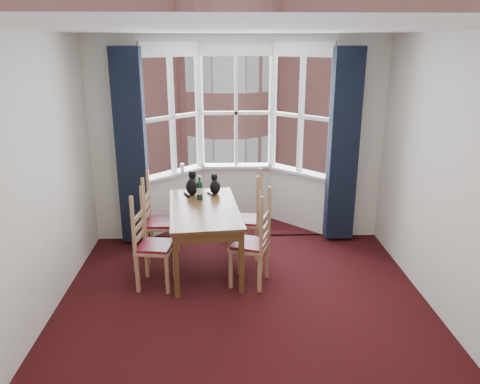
{
  "coord_description": "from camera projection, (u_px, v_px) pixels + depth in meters",
  "views": [
    {
      "loc": [
        -0.21,
        -4.06,
        2.7
      ],
      "look_at": [
        -0.01,
        1.05,
        1.05
      ],
      "focal_mm": 35.0,
      "sensor_mm": 36.0,
      "label": 1
    }
  ],
  "objects": [
    {
      "name": "floor",
      "position": [
        245.0,
        323.0,
        4.7
      ],
      "size": [
        4.5,
        4.5,
        0.0
      ],
      "primitive_type": "plane",
      "color": "black",
      "rests_on": "ground"
    },
    {
      "name": "chair_right_near",
      "position": [
        257.0,
        246.0,
        5.33
      ],
      "size": [
        0.51,
        0.53,
        0.92
      ],
      "color": "#A97C52",
      "rests_on": "floor"
    },
    {
      "name": "ceiling",
      "position": [
        247.0,
        29.0,
        3.84
      ],
      "size": [
        4.5,
        4.5,
        0.0
      ],
      "primitive_type": "plane",
      "rotation": [
        3.14,
        0.0,
        0.0
      ],
      "color": "white",
      "rests_on": "floor"
    },
    {
      "name": "chair_left_far",
      "position": [
        155.0,
        224.0,
        5.99
      ],
      "size": [
        0.4,
        0.42,
        0.92
      ],
      "color": "#A97C52",
      "rests_on": "floor"
    },
    {
      "name": "street",
      "position": [
        225.0,
        156.0,
        37.21
      ],
      "size": [
        80.0,
        80.0,
        0.0
      ],
      "primitive_type": "plane",
      "color": "#333335",
      "rests_on": "ground"
    },
    {
      "name": "wall_left",
      "position": [
        24.0,
        193.0,
        4.2
      ],
      "size": [
        0.0,
        4.5,
        4.5
      ],
      "primitive_type": "plane",
      "rotation": [
        1.57,
        0.0,
        1.57
      ],
      "color": "silver",
      "rests_on": "floor"
    },
    {
      "name": "chair_right_far",
      "position": [
        252.0,
        221.0,
        6.07
      ],
      "size": [
        0.47,
        0.48,
        0.92
      ],
      "color": "#A97C52",
      "rests_on": "floor"
    },
    {
      "name": "cat_right",
      "position": [
        215.0,
        186.0,
        6.15
      ],
      "size": [
        0.16,
        0.21,
        0.27
      ],
      "color": "black",
      "rests_on": "dining_table"
    },
    {
      "name": "curtain_right",
      "position": [
        343.0,
        146.0,
        6.3
      ],
      "size": [
        0.38,
        0.22,
        2.6
      ],
      "primitive_type": "cube",
      "color": "black",
      "rests_on": "floor"
    },
    {
      "name": "wall_back_pier_left",
      "position": [
        117.0,
        142.0,
        6.35
      ],
      "size": [
        0.7,
        0.12,
        2.8
      ],
      "primitive_type": "cube",
      "color": "silver",
      "rests_on": "floor"
    },
    {
      "name": "wall_back_pier_right",
      "position": [
        357.0,
        140.0,
        6.47
      ],
      "size": [
        0.7,
        0.12,
        2.8
      ],
      "primitive_type": "cube",
      "color": "silver",
      "rests_on": "floor"
    },
    {
      "name": "curtain_left",
      "position": [
        131.0,
        148.0,
        6.2
      ],
      "size": [
        0.38,
        0.22,
        2.6
      ],
      "primitive_type": "cube",
      "color": "black",
      "rests_on": "floor"
    },
    {
      "name": "wall_near",
      "position": [
        271.0,
        341.0,
        2.13
      ],
      "size": [
        4.0,
        0.0,
        4.0
      ],
      "primitive_type": "plane",
      "rotation": [
        -1.57,
        0.0,
        0.0
      ],
      "color": "silver",
      "rests_on": "floor"
    },
    {
      "name": "bay_window",
      "position": [
        237.0,
        134.0,
        6.89
      ],
      "size": [
        2.76,
        0.94,
        2.8
      ],
      "color": "white",
      "rests_on": "floor"
    },
    {
      "name": "cat_left",
      "position": [
        192.0,
        185.0,
        6.12
      ],
      "size": [
        0.17,
        0.24,
        0.32
      ],
      "color": "black",
      "rests_on": "dining_table"
    },
    {
      "name": "wine_bottle",
      "position": [
        200.0,
        189.0,
        5.91
      ],
      "size": [
        0.08,
        0.08,
        0.31
      ],
      "color": "black",
      "rests_on": "dining_table"
    },
    {
      "name": "candle_tall",
      "position": [
        182.0,
        168.0,
        6.86
      ],
      "size": [
        0.06,
        0.06,
        0.13
      ],
      "primitive_type": "cylinder",
      "color": "white",
      "rests_on": "bay_window"
    },
    {
      "name": "chair_left_near",
      "position": [
        148.0,
        247.0,
        5.31
      ],
      "size": [
        0.45,
        0.47,
        0.92
      ],
      "color": "#A97C52",
      "rests_on": "floor"
    },
    {
      "name": "wall_right",
      "position": [
        461.0,
        188.0,
        4.34
      ],
      "size": [
        0.0,
        4.5,
        4.5
      ],
      "primitive_type": "plane",
      "rotation": [
        1.57,
        0.0,
        -1.57
      ],
      "color": "silver",
      "rests_on": "floor"
    },
    {
      "name": "dining_table",
      "position": [
        204.0,
        214.0,
        5.69
      ],
      "size": [
        0.97,
        1.6,
        0.78
      ],
      "color": "brown",
      "rests_on": "floor"
    },
    {
      "name": "tenement_building",
      "position": [
        227.0,
        72.0,
        17.53
      ],
      "size": [
        18.4,
        7.8,
        15.2
      ],
      "color": "#9F5952",
      "rests_on": "street"
    }
  ]
}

